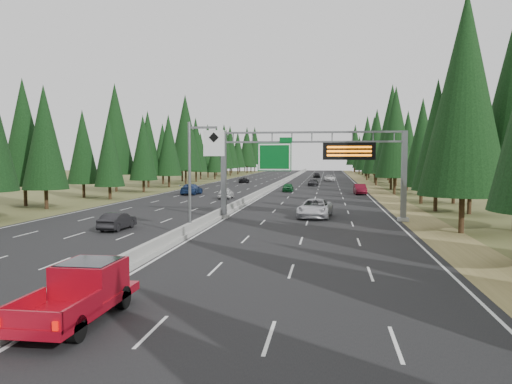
% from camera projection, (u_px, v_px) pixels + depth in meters
% --- Properties ---
extents(road, '(32.00, 260.00, 0.08)m').
position_uv_depth(road, '(274.00, 188.00, 89.93)').
color(road, black).
rests_on(road, ground).
extents(shoulder_right, '(3.60, 260.00, 0.06)m').
position_uv_depth(shoulder_right, '(374.00, 189.00, 87.38)').
color(shoulder_right, olive).
rests_on(shoulder_right, ground).
extents(shoulder_left, '(3.60, 260.00, 0.06)m').
position_uv_depth(shoulder_left, '(178.00, 188.00, 92.48)').
color(shoulder_left, '#484F25').
rests_on(shoulder_left, ground).
extents(median_barrier, '(0.70, 260.00, 0.85)m').
position_uv_depth(median_barrier, '(274.00, 186.00, 89.91)').
color(median_barrier, gray).
rests_on(median_barrier, road).
extents(sign_gantry, '(16.75, 0.98, 7.80)m').
position_uv_depth(sign_gantry, '(319.00, 161.00, 43.75)').
color(sign_gantry, slate).
rests_on(sign_gantry, road).
extents(hov_sign_pole, '(2.80, 0.50, 8.00)m').
position_uv_depth(hov_sign_pole, '(198.00, 170.00, 35.19)').
color(hov_sign_pole, slate).
rests_on(hov_sign_pole, road).
extents(tree_row_right, '(12.01, 243.63, 18.96)m').
position_uv_depth(tree_row_right, '(407.00, 133.00, 79.63)').
color(tree_row_right, black).
rests_on(tree_row_right, ground).
extents(tree_row_left, '(11.82, 241.43, 18.82)m').
position_uv_depth(tree_row_left, '(150.00, 140.00, 89.64)').
color(tree_row_left, black).
rests_on(tree_row_left, ground).
extents(silver_minivan, '(3.36, 6.32, 1.69)m').
position_uv_depth(silver_minivan, '(315.00, 208.00, 45.78)').
color(silver_minivan, silver).
rests_on(silver_minivan, road).
extents(red_pickup, '(2.05, 5.75, 1.87)m').
position_uv_depth(red_pickup, '(84.00, 288.00, 17.04)').
color(red_pickup, black).
rests_on(red_pickup, road).
extents(car_ahead_green, '(1.69, 4.13, 1.40)m').
position_uv_depth(car_ahead_green, '(288.00, 187.00, 80.74)').
color(car_ahead_green, '#114D22').
rests_on(car_ahead_green, road).
extents(car_ahead_dkred, '(1.89, 4.75, 1.54)m').
position_uv_depth(car_ahead_dkred, '(360.00, 189.00, 75.05)').
color(car_ahead_dkred, '#5A0C1B').
rests_on(car_ahead_dkred, road).
extents(car_ahead_dkgrey, '(2.09, 4.60, 1.31)m').
position_uv_depth(car_ahead_dkgrey, '(313.00, 183.00, 97.51)').
color(car_ahead_dkgrey, black).
rests_on(car_ahead_dkgrey, road).
extents(car_ahead_white, '(2.72, 5.22, 1.40)m').
position_uv_depth(car_ahead_white, '(330.00, 178.00, 117.92)').
color(car_ahead_white, white).
rests_on(car_ahead_white, road).
extents(car_ahead_far, '(2.13, 4.41, 1.45)m').
position_uv_depth(car_ahead_far, '(317.00, 175.00, 137.52)').
color(car_ahead_far, '#232326').
rests_on(car_ahead_far, road).
extents(car_onc_near, '(1.56, 4.10, 1.33)m').
position_uv_depth(car_onc_near, '(117.00, 221.00, 37.97)').
color(car_onc_near, black).
rests_on(car_onc_near, road).
extents(car_onc_blue, '(2.41, 5.57, 1.60)m').
position_uv_depth(car_onc_blue, '(191.00, 189.00, 74.58)').
color(car_onc_blue, navy).
rests_on(car_onc_blue, road).
extents(car_onc_white, '(1.74, 4.20, 1.42)m').
position_uv_depth(car_onc_white, '(226.00, 193.00, 67.08)').
color(car_onc_white, silver).
rests_on(car_onc_white, road).
extents(car_onc_far, '(2.55, 4.77, 1.27)m').
position_uv_depth(car_onc_far, '(244.00, 180.00, 109.89)').
color(car_onc_far, black).
rests_on(car_onc_far, road).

